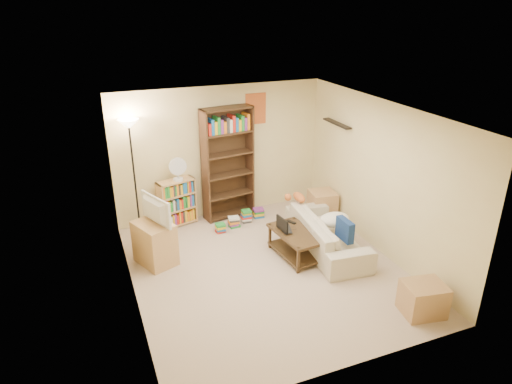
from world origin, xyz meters
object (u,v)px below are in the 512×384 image
at_px(sofa, 327,233).
at_px(coffee_table, 296,241).
at_px(tv_stand, 155,243).
at_px(side_table, 322,205).
at_px(tabby_cat, 297,197).
at_px(end_cabinet, 423,299).
at_px(tall_bookshelf, 228,161).
at_px(laptop, 290,229).
at_px(desk_fan, 178,169).
at_px(floor_lamp, 131,144).
at_px(mug, 314,233).
at_px(television, 152,211).
at_px(short_bookshelf, 177,203).

distance_m(sofa, coffee_table, 0.61).
distance_m(tv_stand, side_table, 3.31).
xyz_separation_m(tabby_cat, end_cabinet, (0.51, -2.78, -0.44)).
height_order(tv_stand, tall_bookshelf, tall_bookshelf).
height_order(sofa, laptop, sofa).
height_order(tv_stand, desk_fan, desk_fan).
bearing_deg(desk_fan, coffee_table, -50.86).
relative_size(desk_fan, side_table, 0.81).
xyz_separation_m(laptop, end_cabinet, (0.99, -2.07, -0.24)).
relative_size(floor_lamp, end_cabinet, 3.89).
bearing_deg(tabby_cat, desk_fan, 152.51).
relative_size(sofa, side_table, 3.81).
height_order(tabby_cat, tall_bookshelf, tall_bookshelf).
bearing_deg(side_table, laptop, -139.68).
bearing_deg(sofa, tv_stand, 82.90).
xyz_separation_m(tabby_cat, mug, (-0.20, -1.02, -0.17)).
bearing_deg(side_table, tv_stand, -172.14).
xyz_separation_m(tall_bookshelf, desk_fan, (-0.96, -0.04, -0.01)).
height_order(tv_stand, television, television).
bearing_deg(end_cabinet, tv_stand, 139.74).
relative_size(short_bookshelf, side_table, 1.65).
distance_m(mug, floor_lamp, 3.41).
height_order(coffee_table, side_table, side_table).
xyz_separation_m(television, side_table, (3.28, 0.45, -0.64)).
bearing_deg(end_cabinet, television, 139.74).
distance_m(sofa, tv_stand, 2.84).
bearing_deg(end_cabinet, coffee_table, 115.41).
bearing_deg(tall_bookshelf, laptop, -83.46).
distance_m(sofa, laptop, 0.69).
xyz_separation_m(mug, desk_fan, (-1.70, 2.01, 0.63)).
bearing_deg(side_table, short_bookshelf, 164.24).
relative_size(tall_bookshelf, end_cabinet, 3.99).
distance_m(coffee_table, desk_fan, 2.49).
height_order(television, floor_lamp, floor_lamp).
bearing_deg(short_bookshelf, television, -132.85).
bearing_deg(short_bookshelf, sofa, -55.45).
bearing_deg(mug, side_table, 55.72).
distance_m(tv_stand, short_bookshelf, 1.36).
bearing_deg(laptop, tall_bookshelf, 30.03).
bearing_deg(desk_fan, laptop, -50.17).
bearing_deg(end_cabinet, short_bookshelf, 122.78).
distance_m(coffee_table, floor_lamp, 3.22).
distance_m(mug, tv_stand, 2.54).
relative_size(laptop, floor_lamp, 0.19).
relative_size(coffee_table, short_bookshelf, 1.19).
bearing_deg(coffee_table, short_bookshelf, 123.39).
xyz_separation_m(sofa, television, (-2.77, 0.62, 0.62)).
relative_size(sofa, end_cabinet, 3.83).
distance_m(coffee_table, television, 2.35).
relative_size(television, short_bookshelf, 0.83).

